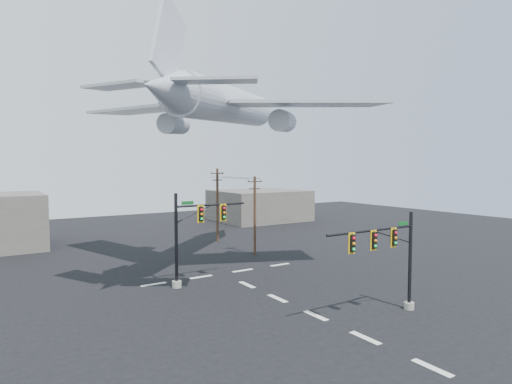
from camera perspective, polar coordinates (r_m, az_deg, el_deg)
ground at (r=27.33m, az=7.96°, el=-16.01°), size 120.00×120.00×0.00m
lane_markings at (r=31.35m, az=1.42°, el=-13.37°), size 14.00×21.20×0.01m
signal_mast_near at (r=27.52m, az=17.64°, el=-8.27°), size 7.36×0.69×6.24m
signal_mast_far at (r=32.98m, az=-8.54°, el=-5.85°), size 6.21×0.78×7.09m
utility_pole_a at (r=43.51m, az=-0.16°, el=-2.95°), size 1.61×0.27×8.03m
utility_pole_b at (r=51.39m, az=-5.16°, el=-1.53°), size 1.78×0.33×8.78m
power_lines at (r=47.18m, az=-2.88°, el=1.93°), size 1.93×8.95×0.03m
airliner at (r=38.94m, az=-3.79°, el=11.46°), size 25.29×24.19×7.99m
building_right at (r=71.35m, az=0.41°, el=-1.77°), size 14.00×12.00×5.00m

